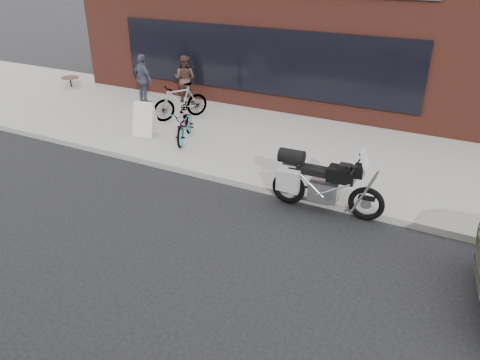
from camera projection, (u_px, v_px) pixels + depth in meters
ground at (121, 292)px, 7.28m from camera, size 120.00×120.00×0.00m
near_sidewalk at (291, 141)px, 12.81m from camera, size 44.00×6.00×0.15m
storefront at (314, 22)px, 18.22m from camera, size 14.00×10.07×4.50m
motorcycle at (319, 182)px, 9.30m from camera, size 2.32×0.81×1.46m
bicycle_front at (185, 125)px, 12.49m from camera, size 1.12×1.71×0.85m
bicycle_rear at (180, 101)px, 14.07m from camera, size 1.34×1.78×1.07m
sandwich_sign at (145, 118)px, 12.85m from camera, size 0.67×0.63×0.94m
cafe_table at (70, 78)px, 17.49m from camera, size 0.63×0.63×0.36m
cafe_patron_left at (185, 79)px, 15.58m from camera, size 0.82×0.68×1.55m
cafe_patron_right at (143, 80)px, 15.23m from camera, size 1.05×0.69×1.66m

